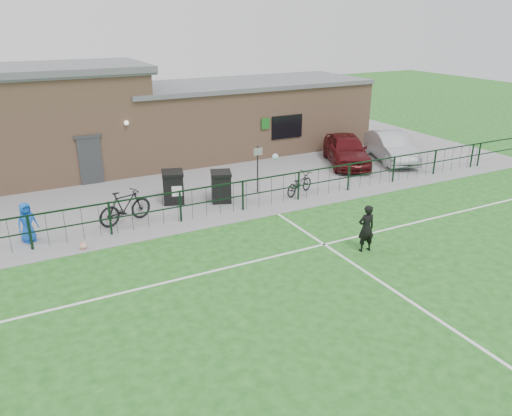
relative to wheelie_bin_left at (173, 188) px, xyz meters
name	(u,v)px	position (x,y,z in m)	size (l,w,h in m)	color
ground	(351,323)	(1.07, -10.07, -0.62)	(90.00, 90.00, 0.00)	#1B591A
paving_strip	(172,176)	(1.07, 3.43, -0.61)	(34.00, 13.00, 0.02)	gray
pitch_line_touch	(221,216)	(1.07, -2.27, -0.61)	(28.00, 0.10, 0.01)	white
pitch_line_mid	(271,257)	(1.07, -6.07, -0.61)	(28.00, 0.10, 0.01)	white
pitch_line_perp	(412,303)	(3.07, -10.07, -0.61)	(0.10, 16.00, 0.01)	white
perimeter_fence	(219,200)	(1.07, -2.07, -0.02)	(28.00, 0.10, 1.20)	black
wheelie_bin_left	(173,188)	(0.00, 0.00, 0.00)	(0.79, 0.89, 1.19)	black
wheelie_bin_right	(221,187)	(1.74, -0.76, -0.03)	(0.75, 0.85, 1.14)	black
sign_post	(258,169)	(3.54, -0.48, 0.40)	(0.06, 0.06, 2.00)	black
car_maroon	(346,149)	(9.43, 1.21, 0.17)	(1.80, 4.47, 1.52)	#4D0D11
car_silver	(391,147)	(11.89, 0.71, 0.12)	(1.52, 4.37, 1.44)	#A1A3A8
bicycle_d	(125,207)	(-2.22, -1.27, 0.02)	(0.58, 2.05, 1.23)	black
bicycle_e	(299,184)	(4.97, -1.50, -0.15)	(0.59, 1.70, 0.90)	black
spectator_child	(27,222)	(-5.45, -1.38, 0.08)	(0.66, 0.43, 1.36)	blue
goalkeeper_kick	(363,226)	(3.91, -6.92, 0.21)	(1.87, 3.60, 2.59)	black
ball_ground	(83,246)	(-3.98, -2.79, -0.49)	(0.24, 0.24, 0.24)	silver
clubhouse	(133,119)	(0.19, 6.43, 1.61)	(24.25, 5.40, 4.96)	tan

